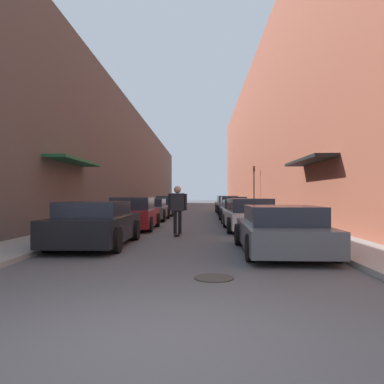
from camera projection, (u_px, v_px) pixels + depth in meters
name	position (u px, v px, depth m)	size (l,w,h in m)	color
ground	(196.00, 213.00, 31.00)	(149.63, 149.63, 0.00)	#515154
curb_strip_left	(154.00, 209.00, 37.91)	(1.80, 68.01, 0.12)	gray
curb_strip_right	(241.00, 209.00, 37.68)	(1.80, 68.01, 0.12)	gray
building_row_left	(125.00, 165.00, 38.02)	(4.90, 68.01, 9.02)	#564C47
building_row_right	(270.00, 138.00, 37.66)	(4.90, 68.01, 14.39)	brown
parked_car_left_0	(96.00, 224.00, 10.76)	(1.99, 4.38, 1.28)	black
parked_car_left_1	(134.00, 214.00, 15.94)	(1.90, 4.08, 1.37)	maroon
parked_car_left_2	(150.00, 210.00, 21.61)	(1.98, 4.36, 1.25)	#515459
parked_car_left_3	(160.00, 207.00, 26.67)	(2.08, 4.44, 1.25)	gray
parked_car_left_4	(167.00, 204.00, 31.76)	(1.89, 4.52, 1.39)	#B7B7BC
parked_car_left_5	(172.00, 203.00, 37.02)	(1.91, 4.16, 1.37)	maroon
parked_car_right_0	(281.00, 230.00, 9.47)	(2.06, 4.47, 1.20)	#515459
parked_car_right_1	(249.00, 215.00, 15.38)	(1.97, 4.32, 1.33)	silver
parked_car_right_2	(239.00, 211.00, 20.25)	(2.00, 4.28, 1.20)	gray
parked_car_right_3	(233.00, 207.00, 25.37)	(1.97, 4.34, 1.34)	navy
parked_car_right_4	(227.00, 205.00, 30.75)	(1.89, 4.21, 1.40)	gray
skateboarder	(177.00, 205.00, 13.44)	(0.69, 0.78, 1.79)	black
manhole_cover	(214.00, 278.00, 6.58)	(0.70, 0.70, 0.02)	#332D28
traffic_light	(254.00, 183.00, 31.49)	(0.16, 0.22, 3.78)	#2D2D2D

